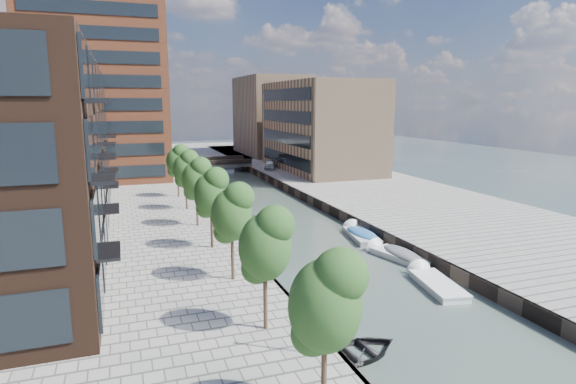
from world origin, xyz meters
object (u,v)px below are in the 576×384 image
tree_6 (177,160)px  sloop_0 (356,357)px  tree_4 (196,177)px  motorboat_4 (397,255)px  tree_5 (185,167)px  tree_1 (265,242)px  motorboat_2 (433,283)px  bridge (211,164)px  motorboat_3 (360,235)px  tree_0 (325,299)px  car (270,164)px  sloop_3 (232,219)px  sloop_4 (222,219)px  sloop_1 (302,310)px  tree_2 (232,211)px  tree_3 (210,191)px  sloop_2 (259,250)px

tree_6 → sloop_0: bearing=-84.3°
tree_4 → motorboat_4: (13.48, -11.19, -5.09)m
tree_5 → motorboat_4: tree_5 is taller
tree_1 → motorboat_2: (12.70, 4.22, -5.20)m
bridge → tree_1: size_ratio=2.18×
bridge → motorboat_3: 45.39m
tree_0 → tree_5: 35.00m
tree_5 → car: tree_5 is taller
tree_0 → car: tree_0 is taller
tree_0 → tree_6: same height
bridge → motorboat_4: size_ratio=2.26×
tree_4 → sloop_3: bearing=51.3°
car → sloop_4: bearing=-96.2°
bridge → tree_5: bearing=-104.4°
tree_4 → motorboat_3: bearing=-20.7°
sloop_1 → motorboat_4: 12.09m
sloop_0 → sloop_1: 5.69m
bridge → tree_2: (-8.50, -54.00, 3.92)m
tree_6 → motorboat_4: size_ratio=1.03×
tree_5 → motorboat_2: (12.70, -23.78, -5.20)m
sloop_3 → motorboat_3: bearing=-126.3°
tree_6 → sloop_4: size_ratio=1.33×
bridge → motorboat_4: 51.44m
tree_3 → sloop_2: tree_3 is taller
tree_0 → tree_3: 21.00m
tree_3 → motorboat_4: size_ratio=1.03×
tree_4 → sloop_2: tree_4 is taller
tree_4 → car: size_ratio=1.38×
motorboat_2 → motorboat_3: (0.80, 11.68, 0.12)m
tree_1 → tree_3: bearing=90.0°
sloop_0 → tree_1: bearing=50.1°
tree_6 → sloop_1: (3.23, -31.60, -5.31)m
tree_6 → sloop_2: (4.02, -19.69, -5.31)m
tree_3 → tree_4: 7.00m
tree_0 → tree_1: size_ratio=1.00×
sloop_4 → tree_0: bearing=159.4°
tree_1 → tree_4: size_ratio=1.00×
sloop_2 → motorboat_3: bearing=-102.0°
tree_1 → sloop_3: (4.27, 26.32, -5.31)m
tree_2 → tree_1: bearing=-90.0°
tree_5 → tree_6: (0.00, 7.00, 0.00)m
sloop_1 → bridge: bearing=-14.4°
sloop_0 → motorboat_2: 11.07m
sloop_3 → motorboat_2: motorboat_2 is taller
bridge → motorboat_4: bridge is taller
tree_6 → sloop_2: tree_6 is taller
sloop_2 → tree_4: bearing=19.7°
sloop_3 → motorboat_4: 18.91m
tree_2 → sloop_0: (3.73, -9.27, -5.31)m
tree_1 → motorboat_3: tree_1 is taller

